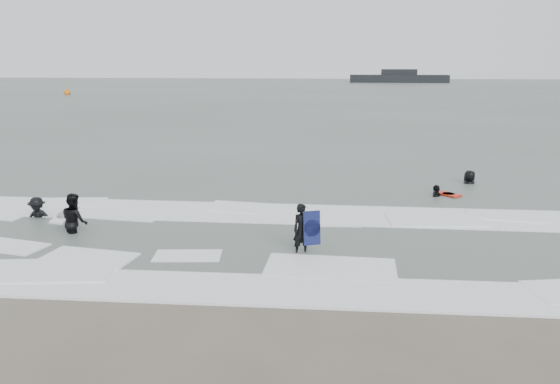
# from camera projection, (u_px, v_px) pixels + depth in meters

# --- Properties ---
(ground) EXTENTS (320.00, 320.00, 0.00)m
(ground) POSITION_uv_depth(u_px,v_px,m) (260.00, 281.00, 13.65)
(ground) COLOR brown
(ground) RESTS_ON ground
(sea) EXTENTS (320.00, 320.00, 0.00)m
(sea) POSITION_uv_depth(u_px,v_px,m) (326.00, 94.00, 91.01)
(sea) COLOR #47544C
(sea) RESTS_ON ground
(surfer_centre) EXTENTS (0.65, 0.57, 1.51)m
(surfer_centre) POSITION_uv_depth(u_px,v_px,m) (302.00, 254.00, 15.53)
(surfer_centre) COLOR black
(surfer_centre) RESTS_ON ground
(surfer_wading) EXTENTS (1.14, 1.13, 1.86)m
(surfer_wading) POSITION_uv_depth(u_px,v_px,m) (76.00, 233.00, 17.48)
(surfer_wading) COLOR black
(surfer_wading) RESTS_ON ground
(surfer_breaker) EXTENTS (1.11, 0.70, 1.64)m
(surfer_breaker) POSITION_uv_depth(u_px,v_px,m) (38.00, 219.00, 19.00)
(surfer_breaker) COLOR black
(surfer_breaker) RESTS_ON ground
(surfer_right_near) EXTENTS (0.88, 1.04, 1.66)m
(surfer_right_near) POSITION_uv_depth(u_px,v_px,m) (436.00, 197.00, 22.06)
(surfer_right_near) COLOR black
(surfer_right_near) RESTS_ON ground
(surfer_right_far) EXTENTS (1.04, 0.99, 1.79)m
(surfer_right_far) POSITION_uv_depth(u_px,v_px,m) (469.00, 185.00, 24.32)
(surfer_right_far) COLOR black
(surfer_right_far) RESTS_ON ground
(surf_foam) EXTENTS (30.03, 9.06, 0.09)m
(surf_foam) POSITION_uv_depth(u_px,v_px,m) (276.00, 234.00, 17.22)
(surf_foam) COLOR white
(surf_foam) RESTS_ON ground
(bodyboards) EXTENTS (14.08, 8.24, 1.25)m
(bodyboards) POSITION_uv_depth(u_px,v_px,m) (288.00, 210.00, 18.30)
(bodyboards) COLOR #0D133F
(bodyboards) RESTS_ON ground
(buoy) EXTENTS (1.00, 1.00, 1.65)m
(buoy) POSITION_uv_depth(u_px,v_px,m) (67.00, 93.00, 88.01)
(buoy) COLOR #D86709
(buoy) RESTS_ON ground
(vessel_horizon) EXTENTS (24.42, 4.36, 3.31)m
(vessel_horizon) POSITION_uv_depth(u_px,v_px,m) (399.00, 78.00, 137.71)
(vessel_horizon) COLOR black
(vessel_horizon) RESTS_ON ground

